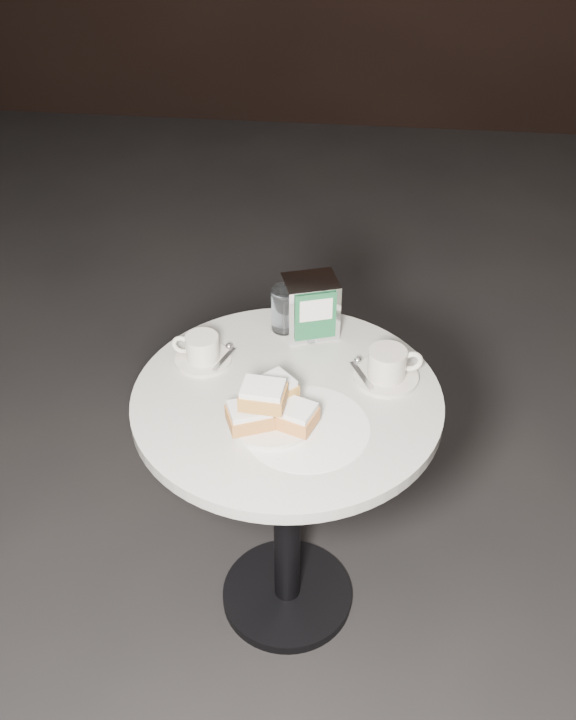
{
  "coord_description": "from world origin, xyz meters",
  "views": [
    {
      "loc": [
        0.15,
        -1.36,
        1.91
      ],
      "look_at": [
        0.0,
        0.02,
        0.83
      ],
      "focal_mm": 40.0,
      "sensor_mm": 36.0,
      "label": 1
    }
  ],
  "objects_px": {
    "beignet_plate": "(270,408)",
    "coffee_cup_right": "(387,367)",
    "water_glass_right": "(309,320)",
    "cafe_table": "(287,458)",
    "coffee_cup_left": "(202,350)",
    "water_glass_left": "(285,310)",
    "napkin_dispenser": "(310,307)"
  },
  "relations": [
    {
      "from": "cafe_table",
      "to": "napkin_dispenser",
      "type": "distance_m",
      "value": 0.37
    },
    {
      "from": "coffee_cup_left",
      "to": "napkin_dispenser",
      "type": "relative_size",
      "value": 0.97
    },
    {
      "from": "coffee_cup_right",
      "to": "water_glass_left",
      "type": "distance_m",
      "value": 0.31
    },
    {
      "from": "napkin_dispenser",
      "to": "coffee_cup_right",
      "type": "bearing_deg",
      "value": -59.34
    },
    {
      "from": "cafe_table",
      "to": "water_glass_right",
      "type": "xyz_separation_m",
      "value": [
        0.03,
        0.23,
        0.25
      ]
    },
    {
      "from": "beignet_plate",
      "to": "coffee_cup_right",
      "type": "relative_size",
      "value": 1.15
    },
    {
      "from": "coffee_cup_left",
      "to": "water_glass_left",
      "type": "height_order",
      "value": "water_glass_left"
    },
    {
      "from": "beignet_plate",
      "to": "napkin_dispenser",
      "type": "bearing_deg",
      "value": 80.99
    },
    {
      "from": "coffee_cup_right",
      "to": "water_glass_right",
      "type": "height_order",
      "value": "water_glass_right"
    },
    {
      "from": "water_glass_right",
      "to": "beignet_plate",
      "type": "bearing_deg",
      "value": -99.54
    },
    {
      "from": "coffee_cup_left",
      "to": "beignet_plate",
      "type": "bearing_deg",
      "value": -42.53
    },
    {
      "from": "coffee_cup_left",
      "to": "cafe_table",
      "type": "bearing_deg",
      "value": -21.57
    },
    {
      "from": "beignet_plate",
      "to": "coffee_cup_right",
      "type": "distance_m",
      "value": 0.31
    },
    {
      "from": "beignet_plate",
      "to": "water_glass_left",
      "type": "relative_size",
      "value": 1.8
    },
    {
      "from": "cafe_table",
      "to": "water_glass_left",
      "type": "relative_size",
      "value": 6.54
    },
    {
      "from": "coffee_cup_right",
      "to": "napkin_dispenser",
      "type": "bearing_deg",
      "value": 127.0
    },
    {
      "from": "cafe_table",
      "to": "water_glass_left",
      "type": "bearing_deg",
      "value": 97.16
    },
    {
      "from": "coffee_cup_left",
      "to": "water_glass_left",
      "type": "bearing_deg",
      "value": 45.17
    },
    {
      "from": "beignet_plate",
      "to": "water_glass_right",
      "type": "distance_m",
      "value": 0.33
    },
    {
      "from": "water_glass_left",
      "to": "water_glass_right",
      "type": "height_order",
      "value": "water_glass_left"
    },
    {
      "from": "cafe_table",
      "to": "coffee_cup_right",
      "type": "height_order",
      "value": "coffee_cup_right"
    },
    {
      "from": "coffee_cup_left",
      "to": "water_glass_right",
      "type": "distance_m",
      "value": 0.27
    },
    {
      "from": "beignet_plate",
      "to": "water_glass_left",
      "type": "distance_m",
      "value": 0.36
    },
    {
      "from": "water_glass_right",
      "to": "napkin_dispenser",
      "type": "xyz_separation_m",
      "value": [
        0.0,
        0.02,
        0.03
      ]
    },
    {
      "from": "coffee_cup_left",
      "to": "napkin_dispenser",
      "type": "height_order",
      "value": "napkin_dispenser"
    },
    {
      "from": "water_glass_left",
      "to": "beignet_plate",
      "type": "bearing_deg",
      "value": -88.87
    },
    {
      "from": "coffee_cup_left",
      "to": "coffee_cup_right",
      "type": "bearing_deg",
      "value": 2.18
    },
    {
      "from": "water_glass_left",
      "to": "coffee_cup_right",
      "type": "bearing_deg",
      "value": -34.32
    },
    {
      "from": "beignet_plate",
      "to": "coffee_cup_left",
      "type": "xyz_separation_m",
      "value": [
        -0.19,
        0.2,
        -0.01
      ]
    },
    {
      "from": "beignet_plate",
      "to": "napkin_dispenser",
      "type": "xyz_separation_m",
      "value": [
        0.06,
        0.35,
        0.03
      ]
    },
    {
      "from": "cafe_table",
      "to": "coffee_cup_left",
      "type": "xyz_separation_m",
      "value": [
        -0.21,
        0.11,
        0.23
      ]
    },
    {
      "from": "beignet_plate",
      "to": "napkin_dispenser",
      "type": "relative_size",
      "value": 1.35
    }
  ]
}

